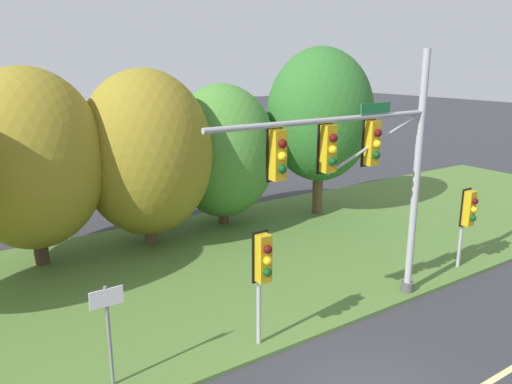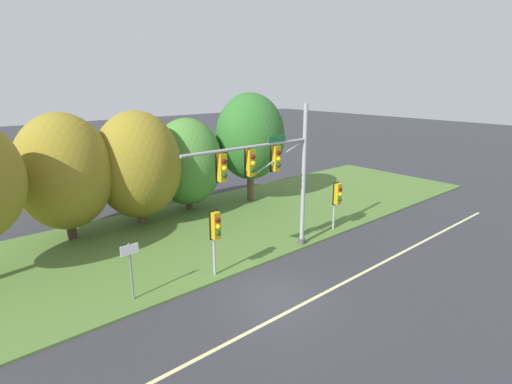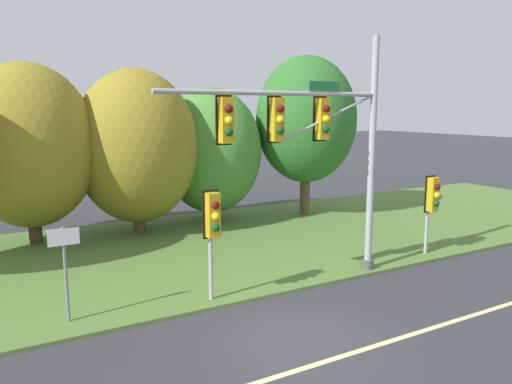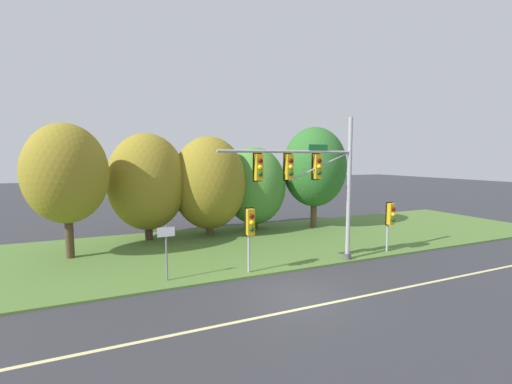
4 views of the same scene
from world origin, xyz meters
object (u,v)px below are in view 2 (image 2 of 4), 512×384
(pedestrian_signal_further_along, at_px, (337,196))
(tree_behind_signpost, at_px, (138,165))
(traffic_signal_mast, at_px, (273,169))
(tree_mid_verge, at_px, (187,162))
(tree_tall_centre, at_px, (250,137))
(route_sign_post, at_px, (131,264))
(pedestrian_signal_near_kerb, at_px, (216,229))
(tree_left_of_mast, at_px, (64,172))

(pedestrian_signal_further_along, relative_size, tree_behind_signpost, 0.42)
(traffic_signal_mast, height_order, tree_mid_verge, traffic_signal_mast)
(traffic_signal_mast, xyz_separation_m, tree_tall_centre, (5.38, 8.09, 0.23))
(pedestrian_signal_further_along, xyz_separation_m, route_sign_post, (-12.46, 0.44, -0.49))
(pedestrian_signal_near_kerb, bearing_deg, tree_mid_verge, 65.25)
(pedestrian_signal_further_along, bearing_deg, traffic_signal_mast, -178.62)
(tree_tall_centre, bearing_deg, traffic_signal_mast, -123.62)
(traffic_signal_mast, distance_m, tree_left_of_mast, 11.36)
(traffic_signal_mast, xyz_separation_m, tree_mid_verge, (0.83, 9.24, -1.17))
(pedestrian_signal_further_along, relative_size, tree_left_of_mast, 0.41)
(pedestrian_signal_near_kerb, height_order, tree_mid_verge, tree_mid_verge)
(route_sign_post, bearing_deg, tree_behind_signpost, 62.36)
(tree_behind_signpost, distance_m, tree_mid_verge, 3.74)
(tree_left_of_mast, bearing_deg, tree_behind_signpost, -2.04)
(pedestrian_signal_near_kerb, bearing_deg, tree_tall_centre, 42.60)
(pedestrian_signal_further_along, bearing_deg, tree_behind_signpost, 133.27)
(tree_left_of_mast, height_order, tree_behind_signpost, tree_left_of_mast)
(traffic_signal_mast, relative_size, pedestrian_signal_further_along, 2.59)
(pedestrian_signal_near_kerb, height_order, pedestrian_signal_further_along, pedestrian_signal_near_kerb)
(pedestrian_signal_further_along, distance_m, tree_behind_signpost, 12.00)
(pedestrian_signal_near_kerb, distance_m, tree_tall_centre, 12.23)
(tree_left_of_mast, bearing_deg, tree_mid_verge, 2.26)
(tree_mid_verge, distance_m, tree_tall_centre, 4.90)
(tree_behind_signpost, xyz_separation_m, tree_tall_centre, (8.24, -0.70, 1.04))
(route_sign_post, distance_m, tree_left_of_mast, 8.67)
(tree_left_of_mast, bearing_deg, tree_tall_centre, -3.91)
(tree_behind_signpost, bearing_deg, traffic_signal_mast, -71.96)
(route_sign_post, xyz_separation_m, tree_behind_signpost, (4.31, 8.22, 2.08))
(traffic_signal_mast, xyz_separation_m, tree_left_of_mast, (-7.00, 8.93, -0.63))
(traffic_signal_mast, xyz_separation_m, pedestrian_signal_near_kerb, (-3.44, -0.02, -2.21))
(tree_tall_centre, bearing_deg, tree_mid_verge, 165.76)
(tree_left_of_mast, height_order, tree_tall_centre, tree_tall_centre)
(route_sign_post, height_order, tree_tall_centre, tree_tall_centre)
(tree_left_of_mast, relative_size, tree_behind_signpost, 1.02)
(tree_left_of_mast, xyz_separation_m, tree_behind_signpost, (4.13, -0.15, -0.18))
(route_sign_post, bearing_deg, pedestrian_signal_near_kerb, -8.99)
(route_sign_post, xyz_separation_m, tree_tall_centre, (12.54, 7.52, 3.12))
(tree_left_of_mast, relative_size, tree_mid_verge, 1.13)
(traffic_signal_mast, relative_size, tree_behind_signpost, 1.08)
(pedestrian_signal_near_kerb, xyz_separation_m, tree_tall_centre, (8.82, 8.11, 2.44))
(tree_left_of_mast, bearing_deg, pedestrian_signal_further_along, -35.63)
(tree_behind_signpost, bearing_deg, tree_tall_centre, -4.85)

